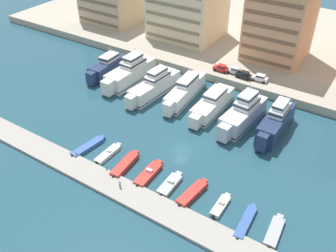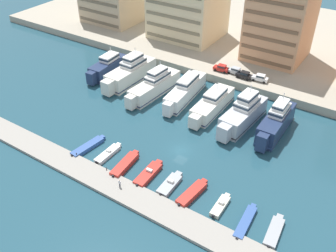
{
  "view_description": "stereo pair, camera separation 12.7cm",
  "coord_description": "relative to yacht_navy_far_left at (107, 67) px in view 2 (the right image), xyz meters",
  "views": [
    {
      "loc": [
        29.77,
        -50.32,
        48.06
      ],
      "look_at": [
        -4.92,
        2.76,
        2.5
      ],
      "focal_mm": 40.0,
      "sensor_mm": 36.0,
      "label": 1
    },
    {
      "loc": [
        29.87,
        -50.25,
        48.06
      ],
      "look_at": [
        -4.92,
        2.76,
        2.5
      ],
      "focal_mm": 40.0,
      "sensor_mm": 36.0,
      "label": 2
    }
  ],
  "objects": [
    {
      "name": "motorboat_blue_right",
      "position": [
        52.19,
        -26.95,
        -1.85
      ],
      "size": [
        2.06,
        8.28,
        0.83
      ],
      "color": "#33569E",
      "rests_on": "ground"
    },
    {
      "name": "yacht_white_center_left",
      "position": [
        24.1,
        0.67,
        -0.02
      ],
      "size": [
        5.05,
        18.95,
        7.13
      ],
      "color": "white",
      "rests_on": "ground"
    },
    {
      "name": "ground_plane",
      "position": [
        33.74,
        -16.89,
        -2.23
      ],
      "size": [
        400.0,
        400.0,
        0.0
      ],
      "primitive_type": "plane",
      "color": "#234C5B"
    },
    {
      "name": "bollard_west",
      "position": [
        17.77,
        -29.99,
        -1.31
      ],
      "size": [
        0.2,
        0.2,
        0.61
      ],
      "color": "#2D2D33",
      "rests_on": "pier_dock"
    },
    {
      "name": "motorboat_red_center_left",
      "position": [
        32.59,
        -26.46,
        -1.74
      ],
      "size": [
        2.42,
        7.96,
        1.39
      ],
      "color": "red",
      "rests_on": "ground"
    },
    {
      "name": "yacht_navy_far_left",
      "position": [
        0.0,
        0.0,
        0.0
      ],
      "size": [
        4.61,
        14.9,
        7.16
      ],
      "color": "navy",
      "rests_on": "ground"
    },
    {
      "name": "car_white_center_left",
      "position": [
        37.22,
        15.27,
        0.93
      ],
      "size": [
        4.24,
        2.21,
        1.8
      ],
      "color": "white",
      "rests_on": "quay_promenade"
    },
    {
      "name": "motorboat_blue_far_left",
      "position": [
        17.6,
        -26.61,
        -1.8
      ],
      "size": [
        2.6,
        8.54,
        0.88
      ],
      "color": "#33569E",
      "rests_on": "ground"
    },
    {
      "name": "pier_dock",
      "position": [
        33.74,
        -32.31,
        -1.93
      ],
      "size": [
        120.0,
        5.15,
        0.6
      ],
      "primitive_type": "cube",
      "color": "#9E998E",
      "rests_on": "ground"
    },
    {
      "name": "yacht_navy_mid_right",
      "position": [
        47.26,
        -0.69,
        0.47
      ],
      "size": [
        3.97,
        16.6,
        8.83
      ],
      "color": "navy",
      "rests_on": "ground"
    },
    {
      "name": "car_silver_left",
      "position": [
        30.39,
        15.4,
        0.93
      ],
      "size": [
        4.11,
        1.93,
        1.8
      ],
      "color": "#B7BCC1",
      "rests_on": "quay_promenade"
    },
    {
      "name": "car_red_far_left",
      "position": [
        26.67,
        14.78,
        0.93
      ],
      "size": [
        4.19,
        2.1,
        1.8
      ],
      "color": "red",
      "rests_on": "quay_promenade"
    },
    {
      "name": "yacht_ivory_mid_left",
      "position": [
        16.51,
        -1.49,
        0.13
      ],
      "size": [
        5.19,
        18.97,
        8.08
      ],
      "color": "silver",
      "rests_on": "ground"
    },
    {
      "name": "quay_promenade",
      "position": [
        33.74,
        46.66,
        -1.14
      ],
      "size": [
        180.0,
        70.0,
        2.18
      ],
      "primitive_type": "cube",
      "color": "#ADA38E",
      "rests_on": "ground"
    },
    {
      "name": "car_black_mid_left",
      "position": [
        33.26,
        14.51,
        0.93
      ],
      "size": [
        4.11,
        1.94,
        1.8
      ],
      "color": "black",
      "rests_on": "quay_promenade"
    },
    {
      "name": "motorboat_red_center_right",
      "position": [
        41.86,
        -26.34,
        -1.69
      ],
      "size": [
        2.64,
        7.92,
        1.08
      ],
      "color": "red",
      "rests_on": "ground"
    },
    {
      "name": "pedestrian_near_edge",
      "position": [
        30.36,
        -32.03,
        -0.68
      ],
      "size": [
        0.62,
        0.23,
        1.6
      ],
      "color": "#282D3D",
      "rests_on": "pier_dock"
    },
    {
      "name": "motorboat_grey_center",
      "position": [
        37.36,
        -26.48,
        -1.8
      ],
      "size": [
        2.34,
        6.88,
        1.28
      ],
      "color": "#9EA3A8",
      "rests_on": "ground"
    },
    {
      "name": "motorboat_red_mid_left",
      "position": [
        27.37,
        -26.86,
        -1.68
      ],
      "size": [
        2.59,
        8.33,
        1.09
      ],
      "color": "red",
      "rests_on": "ground"
    },
    {
      "name": "yacht_ivory_left",
      "position": [
        7.59,
        0.33,
        0.42
      ],
      "size": [
        5.35,
        18.87,
        8.81
      ],
      "color": "silver",
      "rests_on": "ground"
    },
    {
      "name": "apartment_block_left",
      "position": [
        6.5,
        31.03,
        8.59
      ],
      "size": [
        20.35,
        17.98,
        19.19
      ],
      "color": "beige",
      "rests_on": "quay_promenade"
    },
    {
      "name": "yacht_ivory_center",
      "position": [
        32.16,
        -0.68,
        -0.24
      ],
      "size": [
        4.35,
        17.53,
        6.64
      ],
      "color": "silver",
      "rests_on": "ground"
    },
    {
      "name": "motorboat_grey_far_right",
      "position": [
        56.73,
        -26.24,
        -1.85
      ],
      "size": [
        2.44,
        7.26,
        0.83
      ],
      "color": "#9EA3A8",
      "rests_on": "ground"
    },
    {
      "name": "motorboat_white_left",
      "position": [
        22.45,
        -26.1,
        -1.79
      ],
      "size": [
        1.72,
        7.18,
        1.24
      ],
      "color": "white",
      "rests_on": "ground"
    },
    {
      "name": "apartment_block_mid_left",
      "position": [
        35.24,
        31.12,
        12.74
      ],
      "size": [
        15.78,
        16.06,
        27.46
      ],
      "color": "tan",
      "rests_on": "quay_promenade"
    },
    {
      "name": "yacht_silver_center_right",
      "position": [
        40.13,
        -1.52,
        0.45
      ],
      "size": [
        5.68,
        17.43,
        9.01
      ],
      "color": "silver",
      "rests_on": "ground"
    },
    {
      "name": "motorboat_cream_mid_right",
      "position": [
        47.25,
        -26.08,
        -1.82
      ],
      "size": [
        1.74,
        6.02,
        1.23
      ],
      "color": "beige",
      "rests_on": "ground"
    },
    {
      "name": "bollard_west_mid",
      "position": [
        25.47,
        -29.99,
        -1.31
      ],
      "size": [
        0.2,
        0.2,
        0.61
      ],
      "color": "#2D2D33",
      "rests_on": "pier_dock"
    }
  ]
}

